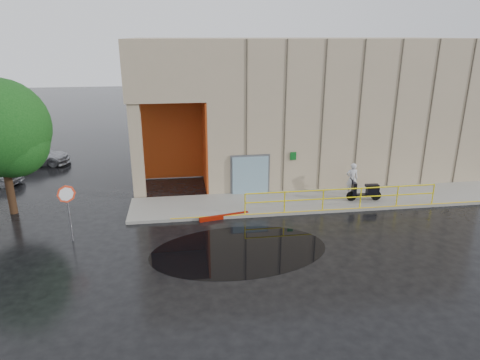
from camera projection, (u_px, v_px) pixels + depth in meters
The scene contains 11 objects.
ground at pixel (269, 247), 17.37m from camera, with size 120.00×120.00×0.00m, color black.
sidewalk at pixel (327, 200), 22.09m from camera, with size 20.00×3.00×0.15m, color gray.
building at pixel (314, 101), 26.99m from camera, with size 20.00×10.17×8.00m.
guardrail at pixel (342, 198), 20.67m from camera, with size 9.56×0.06×1.03m.
person at pixel (352, 179), 22.44m from camera, with size 0.63×0.41×1.72m, color silver.
scooter at pixel (365, 186), 21.59m from camera, with size 1.80×0.71×1.38m.
stop_sign at pixel (67, 201), 17.29m from camera, with size 0.68×0.38×2.47m.
red_curb at pixel (224, 217), 20.04m from camera, with size 2.40×0.18×0.18m, color #831002.
puddle at pixel (239, 250), 17.08m from camera, with size 7.13×4.39×0.01m, color black.
car_c at pixel (35, 156), 28.19m from camera, with size 1.76×4.34×1.26m, color #A9AAB0.
tree_near at pixel (2, 132), 19.37m from camera, with size 4.51×4.51×6.43m.
Camera 1 is at (-3.36, -15.25, 8.17)m, focal length 32.00 mm.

